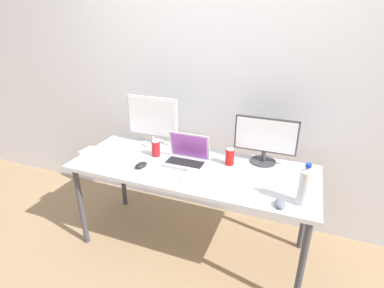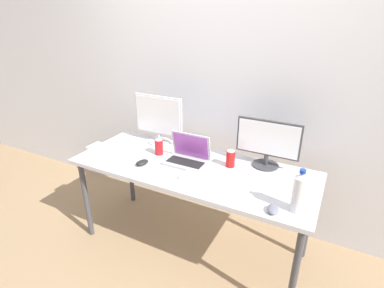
% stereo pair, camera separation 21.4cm
% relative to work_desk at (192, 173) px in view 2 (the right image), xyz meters
% --- Properties ---
extents(ground_plane, '(16.00, 16.00, 0.00)m').
position_rel_work_desk_xyz_m(ground_plane, '(0.00, 0.00, -0.68)').
color(ground_plane, '#9E7F5B').
extents(wall_back, '(7.00, 0.08, 2.60)m').
position_rel_work_desk_xyz_m(wall_back, '(0.00, 0.59, 0.62)').
color(wall_back, silver).
rests_on(wall_back, ground).
extents(work_desk, '(1.80, 0.71, 0.74)m').
position_rel_work_desk_xyz_m(work_desk, '(0.00, 0.00, 0.00)').
color(work_desk, '#424247').
rests_on(work_desk, ground).
extents(monitor_left, '(0.45, 0.19, 0.42)m').
position_rel_work_desk_xyz_m(monitor_left, '(-0.46, 0.26, 0.28)').
color(monitor_left, silver).
rests_on(monitor_left, work_desk).
extents(monitor_center, '(0.46, 0.19, 0.35)m').
position_rel_work_desk_xyz_m(monitor_center, '(0.48, 0.26, 0.25)').
color(monitor_center, '#38383D').
rests_on(monitor_center, work_desk).
extents(laptop_silver, '(0.32, 0.21, 0.22)m').
position_rel_work_desk_xyz_m(laptop_silver, '(-0.06, 0.04, 0.11)').
color(laptop_silver, '#B7B7BC').
rests_on(laptop_silver, work_desk).
extents(keyboard_main, '(0.43, 0.15, 0.02)m').
position_rel_work_desk_xyz_m(keyboard_main, '(-0.71, -0.08, 0.07)').
color(keyboard_main, white).
rests_on(keyboard_main, work_desk).
extents(keyboard_aux, '(0.43, 0.13, 0.02)m').
position_rel_work_desk_xyz_m(keyboard_aux, '(0.22, -0.15, 0.07)').
color(keyboard_aux, white).
rests_on(keyboard_aux, work_desk).
extents(mouse_by_keyboard, '(0.09, 0.11, 0.03)m').
position_rel_work_desk_xyz_m(mouse_by_keyboard, '(0.67, -0.28, 0.08)').
color(mouse_by_keyboard, slate).
rests_on(mouse_by_keyboard, work_desk).
extents(mouse_by_laptop, '(0.09, 0.12, 0.03)m').
position_rel_work_desk_xyz_m(mouse_by_laptop, '(-0.34, -0.15, 0.08)').
color(mouse_by_laptop, black).
rests_on(mouse_by_laptop, work_desk).
extents(water_bottle, '(0.08, 0.08, 0.27)m').
position_rel_work_desk_xyz_m(water_bottle, '(0.78, -0.20, 0.19)').
color(water_bottle, silver).
rests_on(water_bottle, work_desk).
extents(soda_can_near_keyboard, '(0.07, 0.07, 0.13)m').
position_rel_work_desk_xyz_m(soda_can_near_keyboard, '(0.25, 0.13, 0.12)').
color(soda_can_near_keyboard, red).
rests_on(soda_can_near_keyboard, work_desk).
extents(soda_can_by_laptop, '(0.07, 0.07, 0.13)m').
position_rel_work_desk_xyz_m(soda_can_by_laptop, '(-0.33, 0.06, 0.12)').
color(soda_can_by_laptop, red).
rests_on(soda_can_by_laptop, work_desk).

